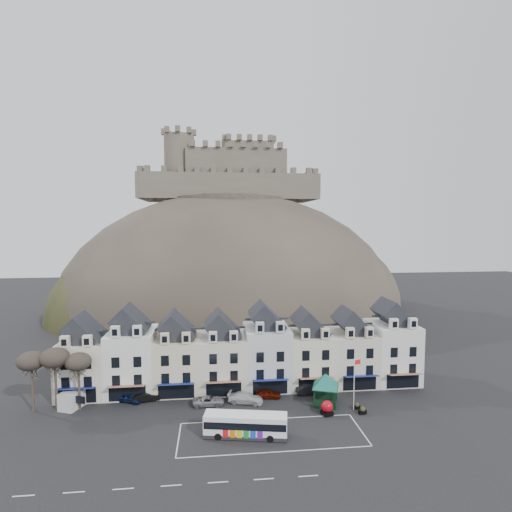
{
  "coord_description": "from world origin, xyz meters",
  "views": [
    {
      "loc": [
        -4.82,
        -44.19,
        25.24
      ],
      "look_at": [
        2.61,
        24.0,
        19.62
      ],
      "focal_mm": 28.0,
      "sensor_mm": 36.0,
      "label": 1
    }
  ],
  "objects": [
    {
      "name": "ground",
      "position": [
        0.0,
        0.0,
        0.0
      ],
      "size": [
        300.0,
        300.0,
        0.0
      ],
      "primitive_type": "plane",
      "color": "black",
      "rests_on": "ground"
    },
    {
      "name": "castle",
      "position": [
        0.51,
        75.93,
        40.19
      ],
      "size": [
        50.2,
        22.2,
        22.0
      ],
      "color": "brown",
      "rests_on": "ground"
    },
    {
      "name": "car_silver",
      "position": [
        -5.6,
        9.84,
        0.61
      ],
      "size": [
        4.36,
        2.12,
        1.22
      ],
      "primitive_type": "imported",
      "rotation": [
        0.0,
        0.0,
        1.6
      ],
      "color": "#929599",
      "rests_on": "ground"
    },
    {
      "name": "tree_left_mid",
      "position": [
        -26.0,
        10.5,
        7.24
      ],
      "size": [
        3.78,
        3.78,
        8.64
      ],
      "color": "#372C23",
      "rests_on": "ground"
    },
    {
      "name": "planter_east",
      "position": [
        14.55,
        6.5,
        0.43
      ],
      "size": [
        0.91,
        0.62,
        0.88
      ],
      "rotation": [
        0.0,
        0.0,
        -0.06
      ],
      "color": "black",
      "rests_on": "ground"
    },
    {
      "name": "car_black",
      "position": [
        -14.49,
        12.0,
        0.65
      ],
      "size": [
        4.15,
        2.31,
        1.3
      ],
      "primitive_type": "imported",
      "rotation": [
        0.0,
        0.0,
        1.82
      ],
      "color": "black",
      "rests_on": "ground"
    },
    {
      "name": "car_navy",
      "position": [
        -16.68,
        12.0,
        0.64
      ],
      "size": [
        4.05,
        2.95,
        1.28
      ],
      "primitive_type": "imported",
      "rotation": [
        0.0,
        0.0,
        1.14
      ],
      "color": "#0C193C",
      "rests_on": "ground"
    },
    {
      "name": "bus",
      "position": [
        -1.12,
        1.12,
        1.53
      ],
      "size": [
        10.07,
        4.04,
        2.77
      ],
      "rotation": [
        0.0,
        0.0,
        -0.18
      ],
      "color": "#262628",
      "rests_on": "ground"
    },
    {
      "name": "car_white",
      "position": [
        -0.4,
        9.95,
        0.72
      ],
      "size": [
        5.33,
        3.29,
        1.44
      ],
      "primitive_type": "imported",
      "rotation": [
        0.0,
        0.0,
        1.3
      ],
      "color": "silver",
      "rests_on": "ground"
    },
    {
      "name": "white_van",
      "position": [
        -23.8,
        12.0,
        1.18
      ],
      "size": [
        3.94,
        5.61,
        2.35
      ],
      "rotation": [
        0.0,
        0.0,
        -0.37
      ],
      "color": "silver",
      "rests_on": "ground"
    },
    {
      "name": "bus_shelter",
      "position": [
        10.65,
        8.29,
        3.43
      ],
      "size": [
        6.54,
        6.54,
        4.42
      ],
      "rotation": [
        0.0,
        0.0,
        -0.35
      ],
      "color": "black",
      "rests_on": "ground"
    },
    {
      "name": "townhouse_terrace",
      "position": [
        0.15,
        15.97,
        5.3
      ],
      "size": [
        54.4,
        9.35,
        11.8
      ],
      "color": "white",
      "rests_on": "ground"
    },
    {
      "name": "planter_west",
      "position": [
        14.78,
        5.02,
        0.49
      ],
      "size": [
        1.09,
        0.71,
        1.02
      ],
      "rotation": [
        0.0,
        0.0,
        0.18
      ],
      "color": "black",
      "rests_on": "ground"
    },
    {
      "name": "tree_left_far",
      "position": [
        -29.0,
        10.5,
        6.9
      ],
      "size": [
        3.61,
        3.61,
        8.24
      ],
      "color": "#372C23",
      "rests_on": "ground"
    },
    {
      "name": "car_maroon",
      "position": [
        2.94,
        11.18,
        0.62
      ],
      "size": [
        3.82,
        1.89,
        1.25
      ],
      "primitive_type": "imported",
      "rotation": [
        0.0,
        0.0,
        1.45
      ],
      "color": "#4F0F04",
      "rests_on": "ground"
    },
    {
      "name": "car_charcoal",
      "position": [
        9.51,
        12.0,
        0.77
      ],
      "size": [
        4.79,
        2.1,
        1.53
      ],
      "primitive_type": "imported",
      "rotation": [
        0.0,
        0.0,
        1.68
      ],
      "color": "black",
      "rests_on": "ground"
    },
    {
      "name": "red_buoy",
      "position": [
        10.0,
        5.3,
        0.98
      ],
      "size": [
        1.58,
        1.58,
        1.92
      ],
      "rotation": [
        0.0,
        0.0,
        0.26
      ],
      "color": "black",
      "rests_on": "ground"
    },
    {
      "name": "tree_left_near",
      "position": [
        -23.0,
        10.5,
        6.55
      ],
      "size": [
        3.43,
        3.43,
        7.84
      ],
      "color": "#372C23",
      "rests_on": "ground"
    },
    {
      "name": "flagpole",
      "position": [
        14.08,
        6.28,
        4.06
      ],
      "size": [
        0.99,
        0.36,
        7.11
      ],
      "rotation": [
        0.0,
        0.0,
        0.3
      ],
      "color": "silver",
      "rests_on": "ground"
    },
    {
      "name": "castle_hill",
      "position": [
        1.25,
        68.95,
        0.11
      ],
      "size": [
        100.0,
        76.0,
        68.0
      ],
      "color": "#353129",
      "rests_on": "ground"
    },
    {
      "name": "coach_bay_markings",
      "position": [
        2.0,
        1.25,
        0.0
      ],
      "size": [
        22.0,
        7.5,
        0.01
      ],
      "primitive_type": "cube",
      "color": "silver",
      "rests_on": "ground"
    }
  ]
}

